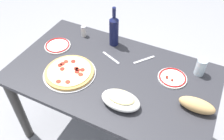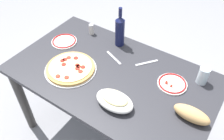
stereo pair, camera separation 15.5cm
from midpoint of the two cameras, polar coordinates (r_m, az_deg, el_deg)
name	(u,v)px [view 1 (the left image)]	position (r m, az deg, el deg)	size (l,w,h in m)	color
ground_plane	(112,131)	(2.18, -2.10, -14.50)	(8.00, 8.00, 0.00)	gray
dining_table	(112,85)	(1.70, -2.62, -3.74)	(1.39, 0.81, 0.72)	#2D2D33
pepperoni_pizza	(70,72)	(1.64, -12.79, -0.60)	(0.36, 0.36, 0.03)	#B7B7BC
baked_pasta_dish	(121,100)	(1.40, -1.10, -7.24)	(0.24, 0.15, 0.08)	white
wine_bottle	(114,30)	(1.78, -2.06, 9.39)	(0.07, 0.07, 0.31)	#141942
water_glass	(201,67)	(1.65, 17.94, 0.56)	(0.07, 0.07, 0.12)	silver
side_plate_near	(172,78)	(1.60, 11.54, -1.94)	(0.19, 0.19, 0.02)	white
side_plate_far	(58,45)	(1.89, -15.19, 5.57)	(0.20, 0.20, 0.02)	white
bread_loaf	(197,105)	(1.44, 16.69, -8.21)	(0.21, 0.09, 0.08)	tan
spice_shaker	(84,31)	(1.94, -9.09, 9.04)	(0.04, 0.04, 0.09)	silver
fork_left	(144,60)	(1.71, 5.10, 2.33)	(0.17, 0.02, 0.01)	#B7B7BC
fork_right	(111,58)	(1.72, -2.85, 2.84)	(0.17, 0.02, 0.01)	#B7B7BC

